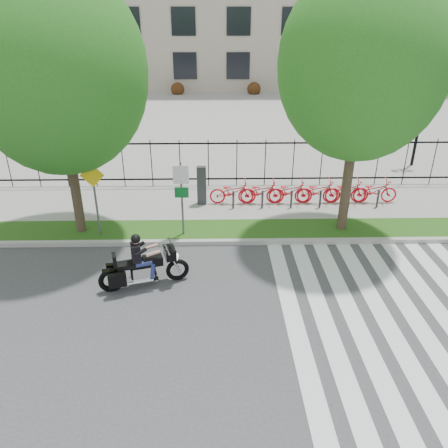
{
  "coord_description": "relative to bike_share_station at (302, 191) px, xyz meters",
  "views": [
    {
      "loc": [
        0.31,
        -8.54,
        6.79
      ],
      "look_at": [
        0.54,
        3.0,
        1.26
      ],
      "focal_mm": 35.0,
      "sensor_mm": 36.0,
      "label": 1
    }
  ],
  "objects": [
    {
      "name": "grass_verge",
      "position": [
        -3.63,
        -2.25,
        -0.55
      ],
      "size": [
        60.0,
        1.5,
        0.15
      ],
      "primitive_type": "cube",
      "color": "#1F5114",
      "rests_on": "ground"
    },
    {
      "name": "street_tree_2",
      "position": [
        1.01,
        -2.25,
        4.86
      ],
      "size": [
        5.01,
        5.01,
        8.23
      ],
      "color": "#3D2E21",
      "rests_on": "grass_verge"
    },
    {
      "name": "lamp_post_right",
      "position": [
        6.37,
        4.8,
        2.58
      ],
      "size": [
        1.06,
        0.7,
        4.25
      ],
      "color": "black",
      "rests_on": "ground"
    },
    {
      "name": "iron_fence",
      "position": [
        -3.63,
        2.0,
        0.52
      ],
      "size": [
        30.0,
        0.06,
        2.0
      ],
      "primitive_type": null,
      "color": "black",
      "rests_on": "sidewalk"
    },
    {
      "name": "sign_pole_warning",
      "position": [
        -7.22,
        -2.62,
        1.12
      ],
      "size": [
        0.78,
        0.09,
        2.49
      ],
      "color": "#59595B",
      "rests_on": "grass_verge"
    },
    {
      "name": "sidewalk",
      "position": [
        -3.63,
        0.25,
        -0.55
      ],
      "size": [
        60.0,
        3.5,
        0.15
      ],
      "primitive_type": "cube",
      "color": "gray",
      "rests_on": "ground"
    },
    {
      "name": "bike_share_station",
      "position": [
        0.0,
        0.0,
        0.0
      ],
      "size": [
        7.77,
        0.85,
        1.5
      ],
      "color": "#2D2D33",
      "rests_on": "sidewalk"
    },
    {
      "name": "plaza",
      "position": [
        -3.63,
        17.8,
        -0.58
      ],
      "size": [
        80.0,
        34.0,
        0.1
      ],
      "primitive_type": "cube",
      "color": "gray",
      "rests_on": "ground"
    },
    {
      "name": "street_tree_1",
      "position": [
        -7.94,
        -2.25,
        4.68
      ],
      "size": [
        5.33,
        5.33,
        8.23
      ],
      "color": "#3D2E21",
      "rests_on": "grass_verge"
    },
    {
      "name": "ground",
      "position": [
        -3.63,
        -7.2,
        -0.63
      ],
      "size": [
        120.0,
        120.0,
        0.0
      ],
      "primitive_type": "plane",
      "color": "#3C3C3F",
      "rests_on": "ground"
    },
    {
      "name": "motorcycle_rider",
      "position": [
        -5.32,
        -5.47,
        0.02
      ],
      "size": [
        2.43,
        1.13,
        1.93
      ],
      "color": "black",
      "rests_on": "ground"
    },
    {
      "name": "crosswalk_stripes",
      "position": [
        1.19,
        -7.2,
        -0.62
      ],
      "size": [
        5.7,
        8.0,
        0.01
      ],
      "primitive_type": null,
      "color": "silver",
      "rests_on": "ground"
    },
    {
      "name": "curb",
      "position": [
        -3.63,
        -3.1,
        -0.55
      ],
      "size": [
        60.0,
        0.2,
        0.15
      ],
      "primitive_type": "cube",
      "color": "#A3A199",
      "rests_on": "ground"
    },
    {
      "name": "sign_pole_regulatory",
      "position": [
        -4.43,
        -2.62,
        1.11
      ],
      "size": [
        0.5,
        0.09,
        2.5
      ],
      "color": "#59595B",
      "rests_on": "grass_verge"
    }
  ]
}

